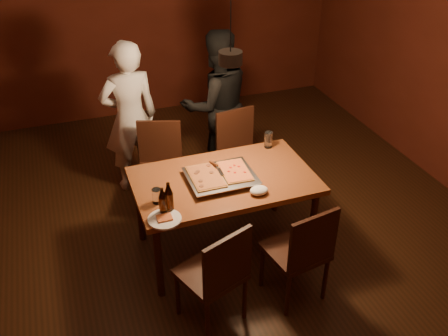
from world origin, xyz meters
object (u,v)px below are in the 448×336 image
object	(u,v)px
chair_far_right	(240,146)
diner_dark	(217,105)
chair_near_left	(218,269)
pendant_lamp	(230,57)
pizza_tray	(221,178)
dining_table	(224,186)
plate_slice	(165,219)
chair_far_left	(160,159)
beer_bottle_a	(163,201)
diner_white	(130,118)
chair_near_right	(303,247)
beer_bottle_b	(169,197)

from	to	relation	value
chair_far_right	diner_dark	distance (m)	0.54
chair_near_left	pendant_lamp	distance (m)	1.55
chair_near_left	pizza_tray	size ratio (longest dim) A/B	0.99
chair_near_left	diner_dark	distance (m)	2.20
dining_table	plate_slice	xyz separation A→B (m)	(-0.60, -0.38, 0.08)
chair_far_left	beer_bottle_a	xyz separation A→B (m)	(-0.22, -1.13, 0.33)
pizza_tray	chair_far_left	bearing A→B (deg)	109.27
chair_far_right	diner_white	size ratio (longest dim) A/B	0.30
chair_far_right	pendant_lamp	xyz separation A→B (m)	(-0.38, -0.73, 1.22)
chair_far_right	chair_near_left	size ratio (longest dim) A/B	0.89
chair_near_right	beer_bottle_b	xyz separation A→B (m)	(-0.89, 0.49, 0.34)
dining_table	chair_far_right	xyz separation A→B (m)	(0.46, 0.81, -0.14)
dining_table	chair_near_right	bearing A→B (deg)	-65.66
beer_bottle_b	pendant_lamp	world-z (taller)	pendant_lamp
chair_far_right	chair_near_right	bearing A→B (deg)	78.02
plate_slice	beer_bottle_b	bearing A→B (deg)	56.95
beer_bottle_a	plate_slice	xyz separation A→B (m)	(-0.01, -0.08, -0.10)
plate_slice	pendant_lamp	world-z (taller)	pendant_lamp
beer_bottle_a	chair_near_right	bearing A→B (deg)	-26.95
beer_bottle_a	diner_white	distance (m)	1.59
dining_table	plate_slice	distance (m)	0.72
chair_far_left	chair_near_right	size ratio (longest dim) A/B	1.10
dining_table	beer_bottle_b	xyz separation A→B (m)	(-0.54, -0.28, 0.20)
beer_bottle_b	plate_slice	distance (m)	0.16
dining_table	chair_near_right	xyz separation A→B (m)	(0.35, -0.78, -0.14)
chair_near_left	pendant_lamp	xyz separation A→B (m)	(0.41, 0.87, 1.22)
chair_far_left	beer_bottle_b	distance (m)	1.18
pizza_tray	diner_dark	size ratio (longest dim) A/B	0.34
chair_far_left	diner_white	distance (m)	0.55
chair_far_left	chair_near_right	world-z (taller)	same
pizza_tray	beer_bottle_b	distance (m)	0.58
dining_table	chair_far_left	world-z (taller)	chair_far_left
plate_slice	diner_dark	xyz separation A→B (m)	(0.97, 1.66, 0.04)
chair_far_right	diner_dark	size ratio (longest dim) A/B	0.30
chair_near_right	beer_bottle_a	distance (m)	1.10
chair_near_left	beer_bottle_a	distance (m)	0.64
diner_dark	plate_slice	bearing A→B (deg)	55.48
chair_far_right	pizza_tray	world-z (taller)	chair_far_right
chair_far_right	diner_dark	world-z (taller)	diner_dark
chair_far_left	beer_bottle_a	bearing A→B (deg)	98.36
chair_far_right	beer_bottle_b	size ratio (longest dim) A/B	1.94
pizza_tray	pendant_lamp	bearing A→B (deg)	39.45
dining_table	diner_dark	xyz separation A→B (m)	(0.37, 1.28, 0.13)
dining_table	chair_far_left	xyz separation A→B (m)	(-0.36, 0.83, -0.14)
beer_bottle_a	beer_bottle_b	xyz separation A→B (m)	(0.05, 0.02, 0.01)
chair_far_right	pizza_tray	bearing A→B (deg)	51.31
dining_table	beer_bottle_a	distance (m)	0.69
plate_slice	beer_bottle_a	bearing A→B (deg)	81.07
dining_table	plate_slice	world-z (taller)	plate_slice
beer_bottle_b	diner_white	xyz separation A→B (m)	(-0.00, 1.57, -0.08)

